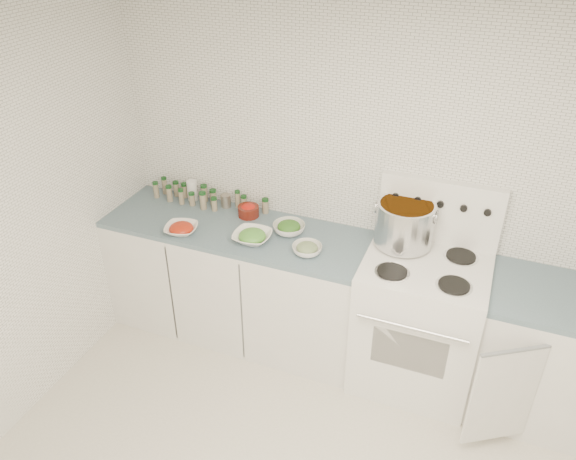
% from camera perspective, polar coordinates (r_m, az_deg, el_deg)
% --- Properties ---
extents(room_walls, '(3.54, 3.04, 2.52)m').
position_cam_1_polar(room_walls, '(2.30, -0.86, -3.85)').
color(room_walls, white).
rests_on(room_walls, ground).
extents(counter_left, '(1.85, 0.62, 0.90)m').
position_cam_1_polar(counter_left, '(4.11, -5.07, -5.08)').
color(counter_left, white).
rests_on(counter_left, ground).
extents(stove, '(0.76, 0.70, 1.36)m').
position_cam_1_polar(stove, '(3.78, 13.14, -8.79)').
color(stove, white).
rests_on(stove, ground).
extents(counter_right, '(0.89, 0.84, 0.90)m').
position_cam_1_polar(counter_right, '(3.85, 25.36, -11.64)').
color(counter_right, white).
rests_on(counter_right, ground).
extents(stock_pot, '(0.39, 0.37, 0.28)m').
position_cam_1_polar(stock_pot, '(3.59, 11.77, 0.79)').
color(stock_pot, silver).
rests_on(stock_pot, stove).
extents(bowl_tomato, '(0.26, 0.26, 0.07)m').
position_cam_1_polar(bowl_tomato, '(3.83, -10.79, 0.14)').
color(bowl_tomato, white).
rests_on(bowl_tomato, counter_left).
extents(bowl_snowpea, '(0.26, 0.26, 0.08)m').
position_cam_1_polar(bowl_snowpea, '(3.68, -3.65, -0.65)').
color(bowl_snowpea, white).
rests_on(bowl_snowpea, counter_left).
extents(bowl_broccoli, '(0.24, 0.24, 0.09)m').
position_cam_1_polar(bowl_broccoli, '(3.76, 0.10, 0.24)').
color(bowl_broccoli, white).
rests_on(bowl_broccoli, counter_left).
extents(bowl_zucchini, '(0.25, 0.25, 0.08)m').
position_cam_1_polar(bowl_zucchini, '(3.55, 1.95, -1.93)').
color(bowl_zucchini, white).
rests_on(bowl_zucchini, counter_left).
extents(bowl_pepper, '(0.15, 0.15, 0.09)m').
position_cam_1_polar(bowl_pepper, '(3.97, -4.04, 2.02)').
color(bowl_pepper, '#58170F').
rests_on(bowl_pepper, counter_left).
extents(salt_canister, '(0.08, 0.08, 0.15)m').
position_cam_1_polar(salt_canister, '(4.21, -9.70, 3.99)').
color(salt_canister, white).
rests_on(salt_canister, counter_left).
extents(tin_can, '(0.10, 0.10, 0.10)m').
position_cam_1_polar(tin_can, '(4.10, -6.33, 2.97)').
color(tin_can, gray).
rests_on(tin_can, counter_left).
extents(spice_cluster, '(0.90, 0.16, 0.14)m').
position_cam_1_polar(spice_cluster, '(4.16, -8.92, 3.46)').
color(spice_cluster, gray).
rests_on(spice_cluster, counter_left).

